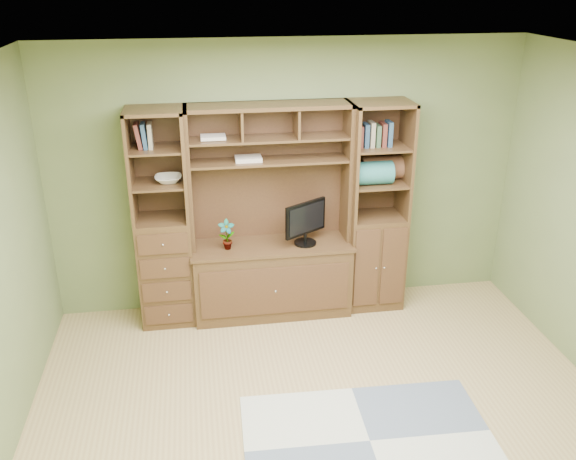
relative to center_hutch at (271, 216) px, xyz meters
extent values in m
cube|color=tan|center=(0.20, -1.73, -1.02)|extent=(4.60, 4.10, 0.04)
cube|color=white|center=(0.20, -1.73, 1.58)|extent=(4.60, 4.10, 0.04)
cube|color=olive|center=(0.20, 0.27, 0.28)|extent=(4.50, 0.04, 2.60)
cube|color=#472E18|center=(0.00, 0.00, 0.00)|extent=(1.54, 0.53, 2.05)
cube|color=#472E18|center=(-1.00, 0.04, 0.00)|extent=(0.50, 0.45, 2.05)
cube|color=#472E18|center=(1.02, 0.04, 0.00)|extent=(0.55, 0.45, 2.05)
cube|color=gray|center=(0.45, -1.93, -1.02)|extent=(1.85, 1.27, 0.01)
cube|color=black|center=(0.32, -0.03, 0.00)|extent=(0.52, 0.43, 0.58)
imported|color=#9B4134|center=(-0.42, -0.03, -0.15)|extent=(0.15, 0.10, 0.29)
cube|color=beige|center=(-0.19, 0.09, 0.53)|extent=(0.24, 0.18, 0.04)
imported|color=white|center=(-0.92, 0.04, 0.39)|extent=(0.24, 0.24, 0.06)
cube|color=#296C69|center=(0.95, -0.01, 0.37)|extent=(0.37, 0.22, 0.22)
cube|color=brown|center=(1.08, 0.12, 0.38)|extent=(0.40, 0.22, 0.22)
camera|label=1|loc=(-0.67, -5.24, 2.10)|focal=38.00mm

